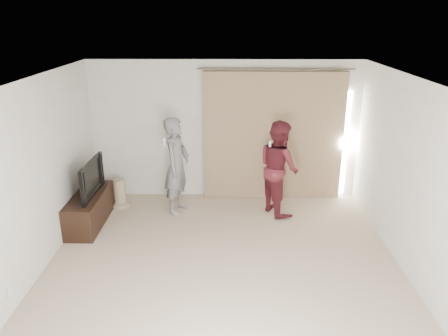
{
  "coord_description": "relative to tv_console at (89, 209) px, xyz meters",
  "views": [
    {
      "loc": [
        0.08,
        -5.17,
        3.38
      ],
      "look_at": [
        0.0,
        1.2,
        1.11
      ],
      "focal_mm": 35.0,
      "sensor_mm": 36.0,
      "label": 1
    }
  ],
  "objects": [
    {
      "name": "floor",
      "position": [
        2.27,
        -1.47,
        -0.26
      ],
      "size": [
        5.5,
        5.5,
        0.0
      ],
      "primitive_type": "plane",
      "color": "tan",
      "rests_on": "ground"
    },
    {
      "name": "scratching_post",
      "position": [
        0.33,
        0.75,
        -0.06
      ],
      "size": [
        0.39,
        0.39,
        0.51
      ],
      "color": "tan",
      "rests_on": "ground"
    },
    {
      "name": "wall_back",
      "position": [
        2.27,
        1.28,
        1.04
      ],
      "size": [
        5.0,
        0.04,
        2.6
      ],
      "primitive_type": "cube",
      "color": "silver",
      "rests_on": "ground"
    },
    {
      "name": "curtain",
      "position": [
        3.18,
        1.21,
        0.94
      ],
      "size": [
        2.8,
        0.11,
        2.46
      ],
      "color": "tan",
      "rests_on": "ground"
    },
    {
      "name": "wall_left",
      "position": [
        -0.23,
        -1.47,
        1.04
      ],
      "size": [
        0.04,
        5.5,
        2.6
      ],
      "color": "silver",
      "rests_on": "ground"
    },
    {
      "name": "person_woman",
      "position": [
        3.21,
        0.53,
        0.57
      ],
      "size": [
        0.91,
        1.0,
        1.67
      ],
      "color": "#5A1C24",
      "rests_on": "ground"
    },
    {
      "name": "ceiling",
      "position": [
        2.27,
        -1.47,
        2.34
      ],
      "size": [
        5.0,
        5.5,
        0.01
      ],
      "primitive_type": "cube",
      "color": "silver",
      "rests_on": "wall_back"
    },
    {
      "name": "tv",
      "position": [
        0.0,
        0.0,
        0.56
      ],
      "size": [
        0.16,
        1.04,
        0.6
      ],
      "primitive_type": "imported",
      "rotation": [
        0.0,
        0.0,
        1.55
      ],
      "color": "black",
      "rests_on": "tv_console"
    },
    {
      "name": "person_man",
      "position": [
        1.43,
        0.53,
        0.6
      ],
      "size": [
        0.56,
        0.71,
        1.72
      ],
      "color": "slate",
      "rests_on": "ground"
    },
    {
      "name": "tv_console",
      "position": [
        0.0,
        0.0,
        0.0
      ],
      "size": [
        0.47,
        1.37,
        0.53
      ],
      "primitive_type": "cube",
      "color": "black",
      "rests_on": "ground"
    }
  ]
}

